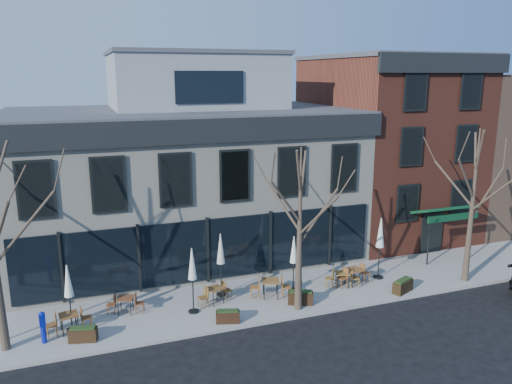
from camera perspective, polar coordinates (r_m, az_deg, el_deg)
name	(u,v)px	position (r m, az deg, el deg)	size (l,w,h in m)	color
ground	(208,286)	(24.72, -5.50, -10.69)	(120.00, 120.00, 0.00)	black
sidewalk_front	(287,293)	(23.79, 3.58, -11.46)	(33.50, 4.70, 0.15)	gray
corner_building	(185,172)	(28.06, -8.16, 2.28)	(18.39, 10.39, 11.10)	beige
red_brick_building	(385,145)	(32.91, 14.50, 5.22)	(8.20, 11.78, 11.18)	brown
bg_building	(494,145)	(40.17, 25.55, 4.83)	(12.00, 12.00, 10.00)	#8C664C
tree_mid	(300,228)	(20.86, 5.04, -4.14)	(3.50, 3.55, 7.04)	#382B21
tree_right	(473,204)	(25.80, 23.53, -1.29)	(3.72, 3.77, 7.48)	#382B21
call_box	(43,326)	(20.94, -23.19, -13.90)	(0.26, 0.26, 1.30)	#0B1A9B
cafe_set_0	(69,321)	(21.45, -20.58, -13.62)	(1.79, 0.80, 0.92)	brown
cafe_set_1	(125,303)	(22.31, -14.69, -12.20)	(1.65, 0.85, 0.85)	brown
cafe_set_2	(215,293)	(22.53, -4.70, -11.48)	(1.72, 0.90, 0.88)	brown
cafe_set_3	(271,286)	(22.99, 1.67, -10.73)	(1.96, 1.03, 1.01)	brown
cafe_set_4	(342,278)	(24.42, 9.83, -9.63)	(1.68, 0.92, 0.86)	brown
cafe_set_5	(354,275)	(24.69, 11.11, -9.28)	(1.88, 0.83, 0.97)	brown
umbrella_0	(68,285)	(20.95, -20.67, -9.87)	(0.44, 0.44, 2.75)	black
umbrella_1	(192,267)	(21.19, -7.30, -8.54)	(0.46, 0.46, 2.88)	black
umbrella_2	(221,252)	(22.66, -4.06, -6.87)	(0.47, 0.47, 2.94)	black
umbrella_3	(294,253)	(23.15, 4.34, -6.92)	(0.43, 0.43, 2.68)	black
umbrella_4	(380,236)	(25.16, 14.02, -4.91)	(0.50, 0.50, 3.10)	black
planter_0	(83,334)	(20.71, -19.16, -15.08)	(1.10, 0.65, 0.58)	black
planter_1	(228,316)	(20.98, -3.24, -13.99)	(1.03, 0.64, 0.54)	black
planter_2	(300,297)	(22.53, 5.10, -11.90)	(1.18, 0.84, 0.61)	black
planter_3	(403,286)	(24.53, 16.44, -10.23)	(1.20, 0.86, 0.62)	black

